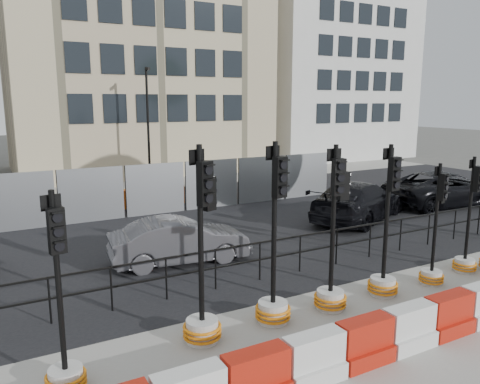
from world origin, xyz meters
TOP-DOWN VIEW (x-y plane):
  - ground at (0.00, 0.00)m, footprint 120.00×120.00m
  - sidewalk_near at (0.00, -3.00)m, footprint 40.00×6.00m
  - road at (0.00, 7.00)m, footprint 40.00×14.00m
  - sidewalk_far at (0.00, 16.00)m, footprint 40.00×4.00m
  - building_cream at (2.00, 21.99)m, footprint 15.00×10.06m
  - building_white at (17.00, 21.99)m, footprint 12.00×9.06m
  - kerb_railing at (0.00, 1.20)m, footprint 18.00×0.04m
  - heras_fencing at (-0.01, 9.80)m, footprint 14.33×1.72m
  - lamp_post_far at (0.50, 14.98)m, footprint 0.12×0.56m
  - barrier_row at (-0.00, -2.80)m, footprint 12.55×0.50m
  - traffic_signal_a at (-6.08, -1.21)m, footprint 0.62×0.62m
  - traffic_signal_b at (-3.64, -0.84)m, footprint 0.71×0.71m
  - traffic_signal_c at (-2.10, -0.82)m, footprint 0.71×0.71m
  - traffic_signal_d at (-0.71, -0.90)m, footprint 0.69×0.69m
  - traffic_signal_e at (0.81, -0.89)m, footprint 0.68×0.68m
  - traffic_signal_f at (2.31, -0.99)m, footprint 0.58×0.58m
  - traffic_signal_g at (3.76, -0.82)m, footprint 0.59×0.59m
  - car_b at (-2.43, 3.38)m, footprint 2.12×4.04m
  - car_c at (5.08, 4.59)m, footprint 5.82×6.55m
  - car_d at (9.97, 4.71)m, footprint 3.38×5.69m

SIDE VIEW (x-z plane):
  - ground at x=0.00m, z-range 0.00..0.00m
  - sidewalk_near at x=0.00m, z-range 0.00..0.02m
  - sidewalk_far at x=0.00m, z-range 0.00..0.02m
  - road at x=0.00m, z-range 0.00..0.03m
  - barrier_row at x=0.00m, z-range -0.03..0.77m
  - car_b at x=-2.43m, z-range 0.00..1.24m
  - traffic_signal_g at x=3.76m, z-range -0.88..2.12m
  - traffic_signal_a at x=-6.08m, z-range -0.92..2.21m
  - heras_fencing at x=-0.01m, z-range -0.32..1.68m
  - kerb_railing at x=0.00m, z-range 0.19..1.19m
  - traffic_signal_f at x=2.31m, z-range -0.77..2.17m
  - traffic_signal_e at x=0.81m, z-range -1.01..2.43m
  - car_c at x=5.08m, z-range 0.00..1.45m
  - car_d at x=9.97m, z-range 0.00..1.46m
  - traffic_signal_c at x=-2.10m, z-range -1.06..2.55m
  - traffic_signal_d at x=-0.71m, z-range -0.92..2.58m
  - traffic_signal_b at x=-3.64m, z-range -0.95..2.68m
  - lamp_post_far at x=0.50m, z-range 0.22..6.22m
  - building_white at x=17.00m, z-range 0.00..16.00m
  - building_cream at x=2.00m, z-range 0.00..18.00m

